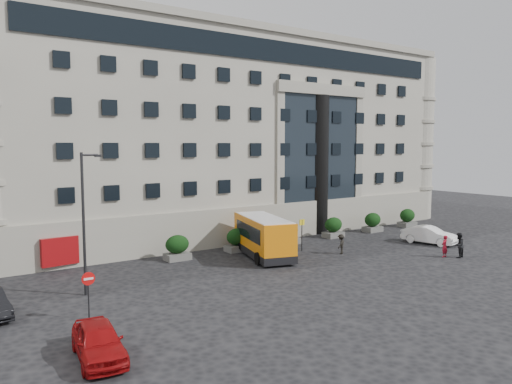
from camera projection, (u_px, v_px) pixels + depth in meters
ground at (287, 275)px, 32.40m from camera, size 120.00×120.00×0.00m
civic_building at (203, 139)px, 52.93m from camera, size 44.00×24.00×18.00m
entrance_column at (319, 165)px, 47.03m from camera, size 1.80×1.80×13.00m
hedge_a at (177, 247)px, 36.40m from camera, size 1.80×1.26×1.84m
hedge_b at (237, 240)px, 39.37m from camera, size 1.80×1.26×1.84m
hedge_c at (289, 233)px, 42.33m from camera, size 1.80×1.26×1.84m
hedge_d at (333, 227)px, 45.29m from camera, size 1.80×1.26×1.84m
hedge_e at (373, 222)px, 48.25m from camera, size 1.80×1.26×1.84m
hedge_f at (407, 218)px, 51.22m from camera, size 1.80×1.26×1.84m
street_lamp at (85, 218)px, 27.64m from camera, size 1.16×0.18×8.00m
bus_stop_sign at (302, 229)px, 39.45m from camera, size 0.50×0.08×2.52m
no_entry_sign at (88, 286)px, 23.99m from camera, size 0.64×0.16×2.32m
minibus at (264, 235)px, 37.37m from camera, size 4.40×7.61×3.01m
red_truck at (45, 240)px, 35.64m from camera, size 3.17×6.01×3.12m
parked_car_a at (98, 341)px, 19.57m from camera, size 2.26×4.45×1.45m
parked_car_d at (11, 248)px, 37.53m from camera, size 2.88×4.98×1.30m
white_taxi at (429, 235)px, 42.42m from camera, size 2.62×4.77×1.49m
pedestrian_a at (445, 246)px, 37.37m from camera, size 0.65×0.48×1.65m
pedestrian_b at (459, 245)px, 37.16m from camera, size 1.02×0.86×1.87m
pedestrian_c at (341, 244)px, 38.43m from camera, size 1.15×0.97×1.55m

